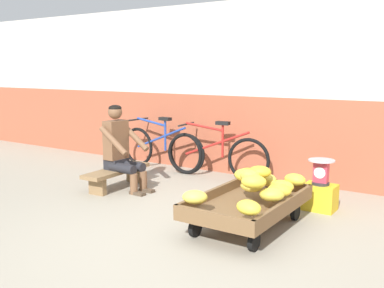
{
  "coord_description": "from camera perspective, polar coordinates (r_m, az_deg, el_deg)",
  "views": [
    {
      "loc": [
        2.35,
        -3.07,
        1.62
      ],
      "look_at": [
        -0.5,
        1.21,
        0.75
      ],
      "focal_mm": 41.94,
      "sensor_mm": 36.0,
      "label": 1
    }
  ],
  "objects": [
    {
      "name": "ground_plane",
      "position": [
        4.19,
        -3.61,
        -13.14
      ],
      "size": [
        80.0,
        80.0,
        0.0
      ],
      "primitive_type": "plane",
      "color": "gray"
    },
    {
      "name": "back_wall",
      "position": [
        6.58,
        12.76,
        6.61
      ],
      "size": [
        16.0,
        0.3,
        2.61
      ],
      "color": "#A35138",
      "rests_on": "ground"
    },
    {
      "name": "banana_cart",
      "position": [
        4.65,
        7.16,
        -7.74
      ],
      "size": [
        0.84,
        1.44,
        0.36
      ],
      "color": "brown",
      "rests_on": "ground"
    },
    {
      "name": "banana_pile",
      "position": [
        4.6,
        8.41,
        -5.05
      ],
      "size": [
        0.86,
        1.4,
        0.26
      ],
      "color": "yellow",
      "rests_on": "banana_cart"
    },
    {
      "name": "low_bench",
      "position": [
        6.22,
        -9.53,
        -3.75
      ],
      "size": [
        0.35,
        1.11,
        0.27
      ],
      "color": "olive",
      "rests_on": "ground"
    },
    {
      "name": "vendor_seated",
      "position": [
        6.08,
        -9.05,
        -0.49
      ],
      "size": [
        0.69,
        0.5,
        1.14
      ],
      "color": "brown",
      "rests_on": "ground"
    },
    {
      "name": "plastic_crate",
      "position": [
        5.42,
        15.95,
        -6.52
      ],
      "size": [
        0.36,
        0.28,
        0.3
      ],
      "color": "gold",
      "rests_on": "ground"
    },
    {
      "name": "weighing_scale",
      "position": [
        5.34,
        16.09,
        -3.4
      ],
      "size": [
        0.3,
        0.3,
        0.29
      ],
      "color": "#28282D",
      "rests_on": "plastic_crate"
    },
    {
      "name": "bicycle_near_left",
      "position": [
        7.27,
        -4.02,
        -0.48
      ],
      "size": [
        1.66,
        0.48,
        0.86
      ],
      "color": "black",
      "rests_on": "ground"
    },
    {
      "name": "bicycle_far_left",
      "position": [
        6.69,
        3.08,
        -1.35
      ],
      "size": [
        1.66,
        0.48,
        0.86
      ],
      "color": "black",
      "rests_on": "ground"
    }
  ]
}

